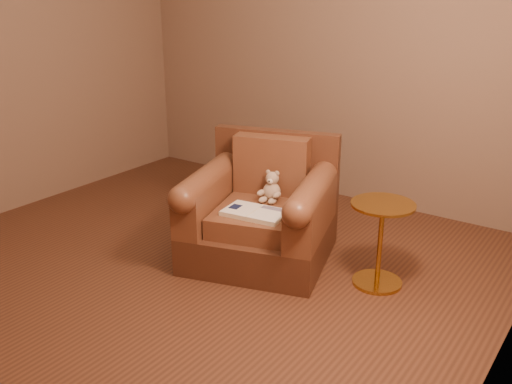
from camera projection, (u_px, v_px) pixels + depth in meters
The scene contains 6 objects.
floor at pixel (182, 272), 3.90m from camera, with size 4.00×4.00×0.00m, color #532E1C.
room at pixel (169, 10), 3.31m from camera, with size 4.02×4.02×2.71m.
armchair at pixel (262, 213), 4.03m from camera, with size 1.16×1.13×0.85m.
teddy_bear at pixel (271, 189), 4.04m from camera, with size 0.16×0.19×0.22m.
guidebook at pixel (255, 213), 3.80m from camera, with size 0.44×0.30×0.03m.
side_table at pixel (380, 241), 3.65m from camera, with size 0.41×0.41×0.57m.
Camera 1 is at (2.41, -2.55, 1.85)m, focal length 40.00 mm.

